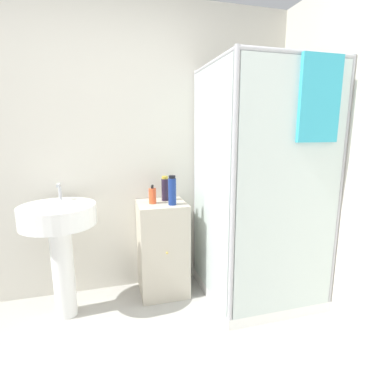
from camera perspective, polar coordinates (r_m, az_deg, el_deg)
name	(u,v)px	position (r m, az deg, el deg)	size (l,w,h in m)	color
wall_back	(105,151)	(2.68, -16.25, 7.44)	(6.40, 0.06, 2.50)	silver
shower_enclosure	(256,241)	(2.59, 12.06, -9.11)	(0.89, 0.92, 1.93)	white
vanity_cabinet	(162,248)	(2.69, -5.65, -10.60)	(0.41, 0.42, 0.82)	beige
sink	(60,232)	(2.46, -23.90, -7.04)	(0.54, 0.54, 1.02)	white
soap_dispenser	(152,196)	(2.53, -7.55, -0.70)	(0.06, 0.06, 0.16)	#E5562D
shampoo_bottle_tall_black	(165,189)	(2.61, -5.15, 0.63)	(0.06, 0.06, 0.22)	#281E33
shampoo_bottle_blue	(172,191)	(2.45, -3.80, 0.26)	(0.07, 0.07, 0.25)	navy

